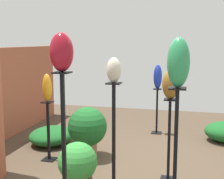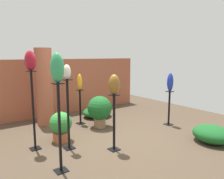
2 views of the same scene
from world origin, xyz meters
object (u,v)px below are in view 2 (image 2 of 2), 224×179
object	(u,v)px
pedestal_jade	(60,132)
art_vase_amber	(80,82)
brick_pillar	(44,87)
art_vase_cobalt	(170,82)
pedestal_ivory	(68,117)
art_vase_ivory	(67,72)
art_vase_bronze	(114,85)
pedestal_ruby	(33,114)
pedestal_amber	(80,109)
art_vase_ruby	(30,61)
pedestal_cobalt	(169,110)
pedestal_bronze	(114,125)
art_vase_jade	(57,68)
potted_plant_front_right	(100,109)
potted_plant_mid_right	(61,125)

from	to	relation	value
pedestal_jade	art_vase_amber	bearing A→B (deg)	54.38
brick_pillar	art_vase_cobalt	world-z (taller)	brick_pillar
pedestal_ivory	art_vase_ivory	distance (m)	0.90
art_vase_bronze	art_vase_amber	distance (m)	1.91
art_vase_bronze	pedestal_ruby	bearing A→B (deg)	142.08
pedestal_jade	art_vase_ivory	distance (m)	1.24
pedestal_amber	pedestal_ruby	bearing A→B (deg)	-149.01
brick_pillar	art_vase_ruby	size ratio (longest dim) A/B	5.38
pedestal_cobalt	pedestal_bronze	bearing A→B (deg)	-169.72
pedestal_ivory	art_vase_jade	xyz separation A→B (m)	(-0.49, -0.72, 1.03)
pedestal_ivory	pedestal_cobalt	xyz separation A→B (m)	(2.84, -0.20, -0.23)
art_vase_ivory	pedestal_jade	bearing A→B (deg)	-123.95
pedestal_ivory	brick_pillar	bearing A→B (deg)	84.28
pedestal_ruby	art_vase_ruby	world-z (taller)	art_vase_ruby
pedestal_cobalt	art_vase_amber	bearing A→B (deg)	141.48
pedestal_ruby	potted_plant_front_right	xyz separation A→B (m)	(1.79, 0.36, -0.25)
brick_pillar	art_vase_amber	distance (m)	0.95
art_vase_bronze	potted_plant_mid_right	xyz separation A→B (m)	(-0.66, 1.06, -0.96)
pedestal_cobalt	pedestal_jade	xyz separation A→B (m)	(-3.33, -0.52, 0.25)
pedestal_cobalt	art_vase_cobalt	size ratio (longest dim) A/B	1.91
pedestal_cobalt	art_vase_bronze	xyz separation A→B (m)	(-2.15, -0.39, 0.90)
pedestal_bronze	pedestal_ivory	size ratio (longest dim) A/B	0.80
brick_pillar	potted_plant_mid_right	bearing A→B (deg)	-96.17
art_vase_ruby	potted_plant_mid_right	distance (m)	1.53
potted_plant_front_right	pedestal_bronze	bearing A→B (deg)	-111.95
pedestal_cobalt	pedestal_ivory	bearing A→B (deg)	175.96
art_vase_ivory	art_vase_amber	distance (m)	1.66
art_vase_amber	pedestal_cobalt	bearing A→B (deg)	-38.52
pedestal_bronze	art_vase_jade	bearing A→B (deg)	-173.48
pedestal_ruby	pedestal_jade	bearing A→B (deg)	-86.38
pedestal_cobalt	art_vase_cobalt	bearing A→B (deg)	0.00
pedestal_bronze	pedestal_amber	size ratio (longest dim) A/B	1.19
pedestal_bronze	pedestal_amber	xyz separation A→B (m)	(0.27, 1.88, -0.08)
art_vase_ruby	potted_plant_mid_right	bearing A→B (deg)	7.81
brick_pillar	potted_plant_front_right	world-z (taller)	brick_pillar
pedestal_cobalt	potted_plant_front_right	distance (m)	1.87
pedestal_bronze	art_vase_amber	bearing A→B (deg)	81.94
pedestal_cobalt	art_vase_ruby	world-z (taller)	art_vase_ruby
art_vase_cobalt	art_vase_amber	world-z (taller)	art_vase_cobalt
pedestal_cobalt	pedestal_amber	distance (m)	2.40
art_vase_jade	art_vase_cobalt	bearing A→B (deg)	8.96
potted_plant_mid_right	art_vase_cobalt	bearing A→B (deg)	-13.37
pedestal_bronze	pedestal_jade	size ratio (longest dim) A/B	0.77
art_vase_jade	potted_plant_front_right	world-z (taller)	art_vase_jade
pedestal_amber	art_vase_ruby	world-z (taller)	art_vase_ruby
pedestal_bronze	art_vase_ivory	world-z (taller)	art_vase_ivory
art_vase_bronze	pedestal_ivory	bearing A→B (deg)	139.56
pedestal_jade	potted_plant_mid_right	bearing A→B (deg)	66.25
pedestal_jade	art_vase_amber	size ratio (longest dim) A/B	3.35
art_vase_cobalt	art_vase_amber	size ratio (longest dim) A/B	1.11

